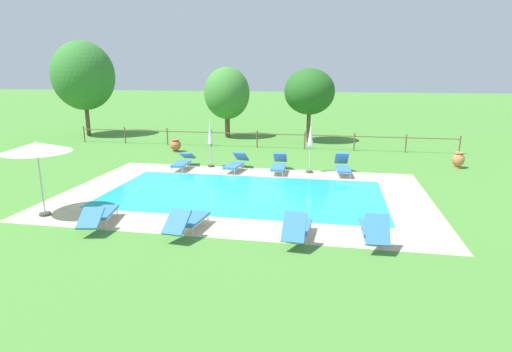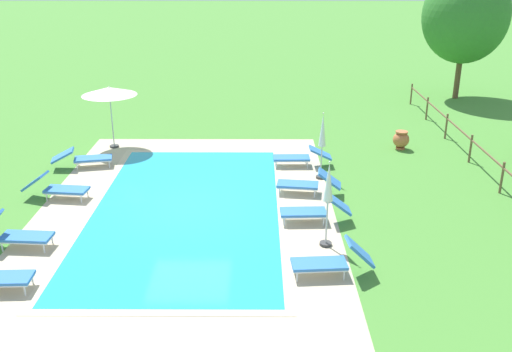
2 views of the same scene
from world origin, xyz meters
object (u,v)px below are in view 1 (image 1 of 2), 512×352
Objects in this scene: tree_west_mid at (310,92)px; sun_lounger_south_mid at (298,227)px; tree_far_west at (227,93)px; sun_lounger_south_end at (100,214)px; tree_centre at (83,76)px; patio_umbrella_closed_row_mid_east at (210,136)px; sun_lounger_south_far at (236,163)px; sun_lounger_south_near_corner at (279,164)px; sun_lounger_north_end at (374,229)px; patio_umbrella_closed_row_mid_west at (310,139)px; sun_lounger_north_mid at (188,220)px; patio_umbrella_open_foreground at (37,148)px; terracotta_urn_by_tree at (176,145)px; sun_lounger_north_near_steps at (343,166)px; sun_lounger_north_far at (183,161)px; terracotta_urn_near_fence at (458,160)px.

sun_lounger_south_mid is at bearing -87.47° from tree_west_mid.
tree_far_west is 5.77m from tree_west_mid.
sun_lounger_south_mid is at bearing -0.68° from sun_lounger_south_end.
patio_umbrella_closed_row_mid_east is at bearing -35.48° from tree_centre.
sun_lounger_south_near_corner is at bearing 0.78° from sun_lounger_south_far.
sun_lounger_south_end is (-8.03, -0.16, -0.04)m from sun_lounger_north_end.
sun_lounger_south_far is at bearing 126.55° from sun_lounger_north_end.
tree_far_west is (-6.29, 9.56, 1.48)m from patio_umbrella_closed_row_mid_west.
sun_lounger_north_mid is at bearing -177.91° from sun_lounger_north_end.
patio_umbrella_closed_row_mid_east is at bearing 102.00° from sun_lounger_north_mid.
sun_lounger_north_mid is at bearing 179.30° from sun_lounger_south_mid.
tree_centre is at bearing 138.55° from sun_lounger_north_end.
sun_lounger_south_mid is 0.79× the size of patio_umbrella_open_foreground.
patio_umbrella_closed_row_mid_west reaches higher than sun_lounger_south_end.
sun_lounger_south_far is at bearing 57.03° from patio_umbrella_open_foreground.
sun_lounger_south_near_corner is at bearing -31.39° from terracotta_urn_by_tree.
tree_far_west is at bearing 110.07° from sun_lounger_south_mid.
sun_lounger_north_near_steps is 0.42× the size of tree_west_mid.
patio_umbrella_open_foreground is 1.04× the size of patio_umbrella_closed_row_mid_west.
sun_lounger_north_far is at bearing -179.03° from sun_lounger_south_near_corner.
patio_umbrella_open_foreground is 3.37× the size of terracotta_urn_by_tree.
sun_lounger_north_near_steps is at bearing 60.35° from sun_lounger_north_mid.
sun_lounger_south_end is (-7.33, -7.90, -0.03)m from sun_lounger_north_near_steps.
sun_lounger_south_near_corner reaches higher than sun_lounger_south_end.
terracotta_urn_near_fence is at bearing 17.68° from patio_umbrella_closed_row_mid_west.
sun_lounger_south_mid is 12.32m from terracotta_urn_near_fence.
sun_lounger_north_end is 0.83× the size of patio_umbrella_closed_row_mid_east.
sun_lounger_north_end is at bearing -42.55° from sun_lounger_north_far.
sun_lounger_south_mid is at bearing -59.48° from patio_umbrella_closed_row_mid_east.
sun_lounger_north_mid is at bearing -110.76° from patio_umbrella_closed_row_mid_west.
sun_lounger_south_mid is at bearing -78.89° from sun_lounger_south_near_corner.
sun_lounger_north_far is 1.77m from patio_umbrella_closed_row_mid_east.
tree_west_mid reaches higher than sun_lounger_south_end.
tree_centre reaches higher than sun_lounger_south_far.
patio_umbrella_open_foreground reaches higher than terracotta_urn_by_tree.
sun_lounger_south_end reaches higher than sun_lounger_north_far.
sun_lounger_north_end is at bearing 2.09° from sun_lounger_north_mid.
sun_lounger_north_near_steps is 12.25m from patio_umbrella_open_foreground.
patio_umbrella_open_foreground is at bearing -96.07° from tree_far_west.
tree_far_west reaches higher than tree_west_mid.
sun_lounger_north_end is 0.99× the size of sun_lounger_south_mid.
terracotta_urn_by_tree is at bearing -105.77° from tree_far_west.
sun_lounger_south_far is 0.85× the size of patio_umbrella_open_foreground.
tree_centre reaches higher than sun_lounger_north_mid.
tree_centre is (-18.59, 16.42, 3.82)m from sun_lounger_north_end.
sun_lounger_south_far is 0.96× the size of sun_lounger_south_end.
patio_umbrella_closed_row_mid_east is 3.18× the size of terracotta_urn_by_tree.
sun_lounger_south_far is (-0.39, 7.76, -0.00)m from sun_lounger_north_mid.
sun_lounger_north_end is (5.21, 0.19, 0.02)m from sun_lounger_north_mid.
terracotta_urn_by_tree is 6.57m from tree_far_west.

